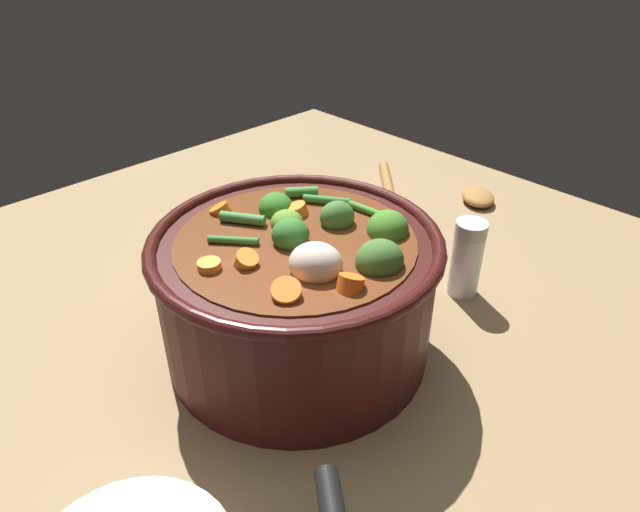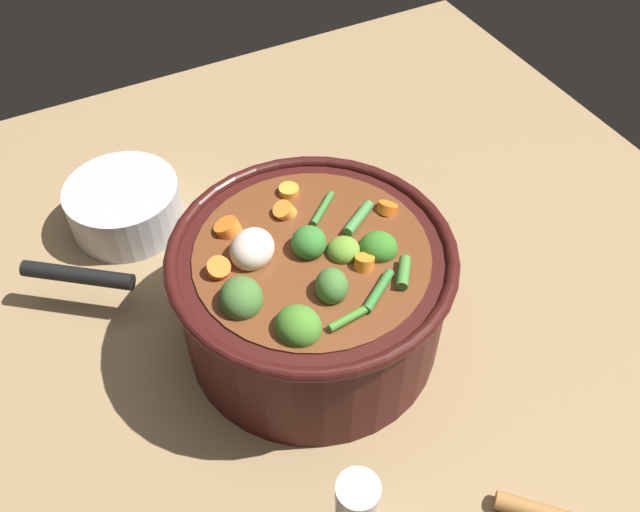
{
  "view_description": "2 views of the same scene",
  "coord_description": "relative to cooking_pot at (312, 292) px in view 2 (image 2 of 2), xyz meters",
  "views": [
    {
      "loc": [
        -0.34,
        0.3,
        0.41
      ],
      "look_at": [
        -0.02,
        -0.01,
        0.12
      ],
      "focal_mm": 32.19,
      "sensor_mm": 36.0,
      "label": 1
    },
    {
      "loc": [
        -0.19,
        -0.39,
        0.61
      ],
      "look_at": [
        0.01,
        0.0,
        0.12
      ],
      "focal_mm": 38.03,
      "sensor_mm": 36.0,
      "label": 2
    }
  ],
  "objects": [
    {
      "name": "ground_plane",
      "position": [
        0.0,
        0.0,
        -0.07
      ],
      "size": [
        1.1,
        1.1,
        0.0
      ],
      "primitive_type": "plane",
      "color": "#8C704C"
    },
    {
      "name": "cooking_pot",
      "position": [
        0.0,
        0.0,
        0.0
      ],
      "size": [
        0.28,
        0.28,
        0.16
      ],
      "color": "#38110F",
      "rests_on": "ground_plane"
    },
    {
      "name": "salt_shaker",
      "position": [
        -0.06,
        -0.21,
        -0.02
      ],
      "size": [
        0.04,
        0.04,
        0.1
      ],
      "color": "silver",
      "rests_on": "ground_plane"
    },
    {
      "name": "small_saucepan",
      "position": [
        -0.13,
        0.25,
        -0.04
      ],
      "size": [
        0.2,
        0.22,
        0.06
      ],
      "color": "#ADADB2",
      "rests_on": "ground_plane"
    }
  ]
}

